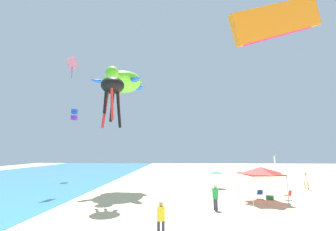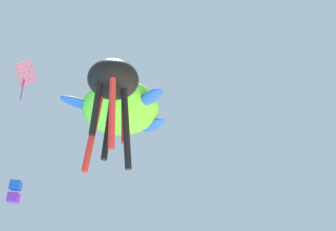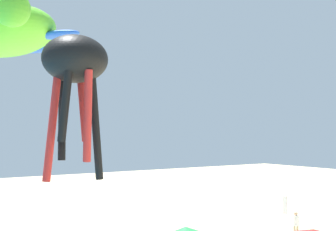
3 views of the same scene
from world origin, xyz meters
name	(u,v)px [view 3 (image 3 of 3)]	position (x,y,z in m)	size (l,w,h in m)	color
beach_umbrella	(186,230)	(5.31, 6.24, 1.77)	(1.81, 1.80, 2.01)	silver
banner_flag	(286,219)	(2.15, 0.67, 2.30)	(0.36, 0.06, 3.82)	silver
person_by_tent	(296,222)	(4.81, -3.58, 1.11)	(0.45, 0.51, 1.90)	#C6B28C
kite_turtle_lime	(6,32)	(4.06, 17.15, 12.29)	(7.00, 6.18, 2.75)	#66D82D
kite_octopus_black	(75,67)	(-2.72, 16.28, 9.74)	(2.05, 2.05, 4.55)	black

